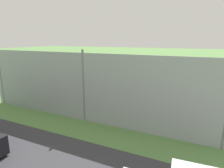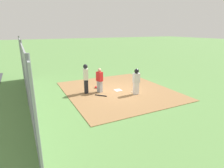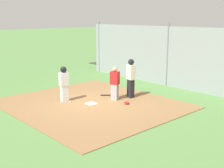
{
  "view_description": "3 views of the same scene",
  "coord_description": "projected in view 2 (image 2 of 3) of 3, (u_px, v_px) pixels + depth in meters",
  "views": [
    {
      "loc": [
        4.68,
        -12.28,
        3.79
      ],
      "look_at": [
        -0.37,
        -1.42,
        0.9
      ],
      "focal_mm": 30.11,
      "sensor_mm": 36.0,
      "label": 1
    },
    {
      "loc": [
        9.96,
        -5.43,
        3.83
      ],
      "look_at": [
        0.27,
        -0.57,
        0.6
      ],
      "focal_mm": 29.69,
      "sensor_mm": 36.0,
      "label": 2
    },
    {
      "loc": [
        -9.69,
        7.67,
        3.75
      ],
      "look_at": [
        -0.2,
        -1.03,
        0.78
      ],
      "focal_mm": 47.7,
      "sensor_mm": 36.0,
      "label": 3
    }
  ],
  "objects": [
    {
      "name": "ground_plane",
      "position": [
        118.0,
        91.0,
        11.96
      ],
      "size": [
        140.0,
        140.0,
        0.0
      ],
      "primitive_type": "plane",
      "color": "#5B8947"
    },
    {
      "name": "baseball_bat",
      "position": [
        101.0,
        95.0,
        10.94
      ],
      "size": [
        0.57,
        0.56,
        0.06
      ],
      "primitive_type": "cylinder",
      "rotation": [
        0.0,
        1.57,
        3.91
      ],
      "color": "black",
      "rests_on": "dirt_infield"
    },
    {
      "name": "backstop_fence",
      "position": [
        25.0,
        76.0,
        9.23
      ],
      "size": [
        12.0,
        0.1,
        3.35
      ],
      "color": "#93999E",
      "rests_on": "ground_plane"
    },
    {
      "name": "catcher",
      "position": [
        100.0,
        80.0,
        11.41
      ],
      "size": [
        0.44,
        0.37,
        1.52
      ],
      "rotation": [
        0.0,
        0.0,
        1.9
      ],
      "color": "#9E9EA3",
      "rests_on": "dirt_infield"
    },
    {
      "name": "runner",
      "position": [
        136.0,
        80.0,
        11.03
      ],
      "size": [
        0.3,
        0.41,
        1.57
      ],
      "rotation": [
        0.0,
        0.0,
        3.03
      ],
      "color": "silver",
      "rests_on": "dirt_infield"
    },
    {
      "name": "dirt_infield",
      "position": [
        118.0,
        91.0,
        11.96
      ],
      "size": [
        7.2,
        6.4,
        0.03
      ],
      "primitive_type": "cube",
      "color": "olive",
      "rests_on": "ground_plane"
    },
    {
      "name": "home_plate",
      "position": [
        118.0,
        90.0,
        11.95
      ],
      "size": [
        0.45,
        0.45,
        0.02
      ],
      "primitive_type": "cube",
      "rotation": [
        0.0,
        0.0,
        0.01
      ],
      "color": "white",
      "rests_on": "dirt_infield"
    },
    {
      "name": "baseball",
      "position": [
        132.0,
        92.0,
        11.5
      ],
      "size": [
        0.07,
        0.07,
        0.07
      ],
      "primitive_type": "sphere",
      "color": "white",
      "rests_on": "dirt_infield"
    },
    {
      "name": "catcher_mask",
      "position": [
        96.0,
        87.0,
        12.4
      ],
      "size": [
        0.24,
        0.2,
        0.12
      ],
      "primitive_type": "ellipsoid",
      "color": "red",
      "rests_on": "dirt_infield"
    },
    {
      "name": "umpire",
      "position": [
        86.0,
        78.0,
        11.2
      ],
      "size": [
        0.42,
        0.33,
        1.8
      ],
      "rotation": [
        0.0,
        0.0,
        1.38
      ],
      "color": "black",
      "rests_on": "dirt_infield"
    }
  ]
}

